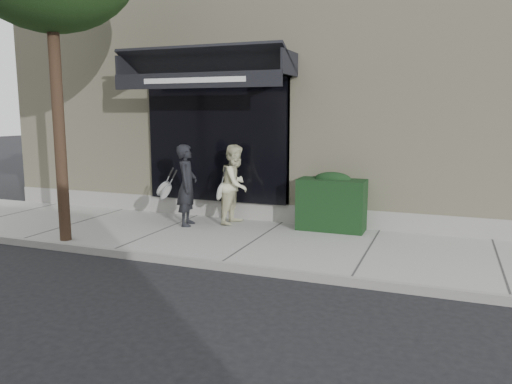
% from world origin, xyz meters
% --- Properties ---
extents(ground, '(80.00, 80.00, 0.00)m').
position_xyz_m(ground, '(0.00, 0.00, 0.00)').
color(ground, black).
rests_on(ground, ground).
extents(sidewalk, '(20.00, 3.00, 0.12)m').
position_xyz_m(sidewalk, '(0.00, 0.00, 0.06)').
color(sidewalk, gray).
rests_on(sidewalk, ground).
extents(curb, '(20.00, 0.10, 0.14)m').
position_xyz_m(curb, '(0.00, -1.55, 0.07)').
color(curb, gray).
rests_on(curb, ground).
extents(building_facade, '(14.30, 8.04, 5.64)m').
position_xyz_m(building_facade, '(-0.01, 4.96, 2.74)').
color(building_facade, beige).
rests_on(building_facade, ground).
extents(hedge, '(1.30, 0.70, 1.14)m').
position_xyz_m(hedge, '(1.10, 1.25, 0.66)').
color(hedge, black).
rests_on(hedge, sidewalk).
extents(pedestrian_front, '(0.77, 0.86, 1.65)m').
position_xyz_m(pedestrian_front, '(-1.73, 0.55, 0.94)').
color(pedestrian_front, black).
rests_on(pedestrian_front, sidewalk).
extents(pedestrian_back, '(0.68, 0.84, 1.63)m').
position_xyz_m(pedestrian_back, '(-0.88, 1.08, 0.94)').
color(pedestrian_back, beige).
rests_on(pedestrian_back, sidewalk).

